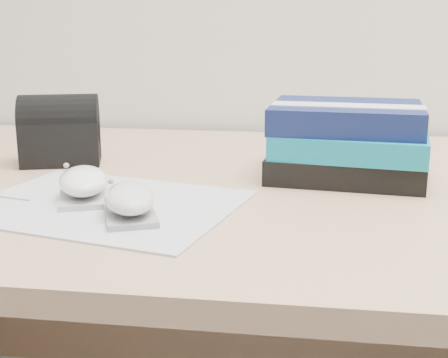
# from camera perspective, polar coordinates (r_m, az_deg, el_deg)

# --- Properties ---
(desk) EXTENTS (1.60, 0.80, 0.73)m
(desk) POSITION_cam_1_polar(r_m,az_deg,el_deg) (1.06, 5.29, -11.77)
(desk) COLOR tan
(desk) RESTS_ON ground
(mousepad) EXTENTS (0.38, 0.32, 0.00)m
(mousepad) POSITION_cam_1_polar(r_m,az_deg,el_deg) (0.81, -10.88, -2.32)
(mousepad) COLOR #9D9CA4
(mousepad) RESTS_ON desk
(mouse_rear) EXTENTS (0.10, 0.13, 0.05)m
(mouse_rear) POSITION_cam_1_polar(r_m,az_deg,el_deg) (0.84, -12.73, -0.39)
(mouse_rear) COLOR #AFAFB2
(mouse_rear) RESTS_ON mousepad
(mouse_front) EXTENTS (0.09, 0.12, 0.05)m
(mouse_front) POSITION_cam_1_polar(r_m,az_deg,el_deg) (0.75, -8.65, -1.97)
(mouse_front) COLOR gray
(mouse_front) RESTS_ON mousepad
(book_stack) EXTENTS (0.25, 0.21, 0.11)m
(book_stack) POSITION_cam_1_polar(r_m,az_deg,el_deg) (0.95, 11.23, 3.39)
(book_stack) COLOR black
(book_stack) RESTS_ON desk
(pouch) EXTENTS (0.14, 0.12, 0.11)m
(pouch) POSITION_cam_1_polar(r_m,az_deg,el_deg) (1.05, -14.75, 4.33)
(pouch) COLOR black
(pouch) RESTS_ON desk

